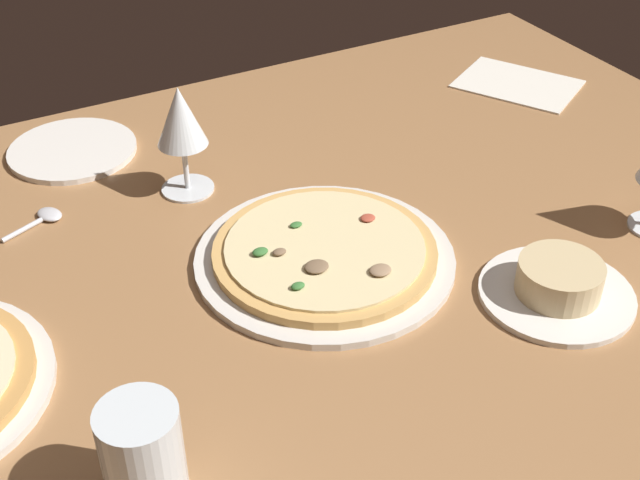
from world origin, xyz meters
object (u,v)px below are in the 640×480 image
water_glass (144,460)px  paper_menu (518,84)px  pizza_main (321,256)px  ramekin_on_saucer (558,284)px  wine_glass_near (181,121)px  spoon (44,218)px  side_plate (72,150)px

water_glass → paper_menu: bearing=-148.8°
pizza_main → ramekin_on_saucer: size_ratio=1.77×
pizza_main → ramekin_on_saucer: 29.11cm
pizza_main → wine_glass_near: wine_glass_near is taller
water_glass → spoon: water_glass is taller
wine_glass_near → side_plate: bearing=-57.6°
spoon → water_glass: bearing=87.2°
ramekin_on_saucer → paper_menu: (-33.34, -48.24, -1.73)cm
wine_glass_near → water_glass: 53.20cm
pizza_main → paper_menu: 62.18cm
pizza_main → wine_glass_near: 27.66cm
water_glass → spoon: size_ratio=1.17×
side_plate → spoon: size_ratio=2.11×
side_plate → paper_menu: bearing=169.5°
water_glass → side_plate: bearing=-99.3°
pizza_main → water_glass: water_glass is taller
wine_glass_near → paper_menu: (-63.61, -4.50, -10.96)cm
paper_menu → spoon: spoon is taller
pizza_main → spoon: size_ratio=3.59×
paper_menu → ramekin_on_saucer: bearing=25.4°
ramekin_on_saucer → spoon: ramekin_on_saucer is taller
paper_menu → pizza_main: bearing=-2.3°
wine_glass_near → paper_menu: wine_glass_near is taller
ramekin_on_saucer → water_glass: size_ratio=1.74×
side_plate → paper_menu: (-75.29, 13.89, -0.30)cm
ramekin_on_saucer → spoon: 68.06cm
wine_glass_near → pizza_main: bearing=109.3°
wine_glass_near → water_glass: (22.53, 47.75, -6.46)cm
spoon → side_plate: bearing=-117.2°
water_glass → paper_menu: (-86.14, -52.26, -4.49)cm
ramekin_on_saucer → spoon: size_ratio=2.03×
pizza_main → water_glass: size_ratio=3.08×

